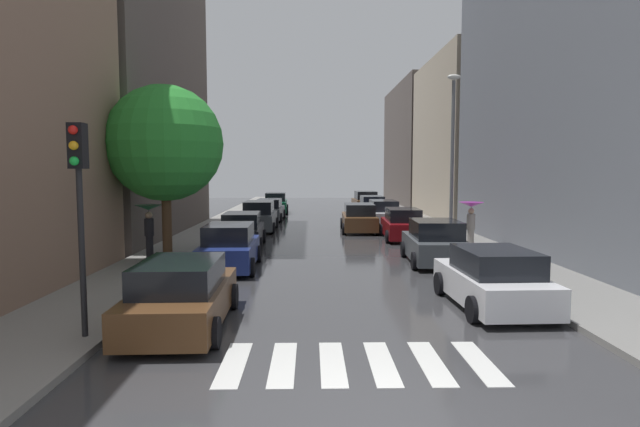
{
  "coord_description": "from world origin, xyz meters",
  "views": [
    {
      "loc": [
        -0.84,
        -6.6,
        3.51
      ],
      "look_at": [
        -0.28,
        23.99,
        0.95
      ],
      "focal_mm": 28.58,
      "sensor_mm": 36.0,
      "label": 1
    }
  ],
  "objects_px": {
    "parked_car_left_second": "(230,248)",
    "parked_car_left_third": "(242,231)",
    "parked_car_right_third": "(402,225)",
    "parked_car_left_sixth": "(276,204)",
    "lamp_post_right": "(452,149)",
    "parked_car_left_fifth": "(270,210)",
    "parked_car_left_nearest": "(182,296)",
    "parked_car_left_fourth": "(259,217)",
    "parked_car_right_fourth": "(383,214)",
    "parked_car_right_sixth": "(365,202)",
    "parked_car_right_fifth": "(372,207)",
    "pedestrian_near_tree": "(471,214)",
    "street_tree_left": "(165,144)",
    "parked_car_right_second": "(435,243)",
    "car_midroad": "(359,218)",
    "pedestrian_foreground": "(149,219)",
    "traffic_light_left_corner": "(79,182)",
    "parked_car_right_nearest": "(493,280)"
  },
  "relations": [
    {
      "from": "parked_car_left_fifth",
      "to": "traffic_light_left_corner",
      "type": "relative_size",
      "value": 1.12
    },
    {
      "from": "car_midroad",
      "to": "parked_car_right_nearest",
      "type": "bearing_deg",
      "value": -172.02
    },
    {
      "from": "parked_car_right_fourth",
      "to": "pedestrian_near_tree",
      "type": "relative_size",
      "value": 2.38
    },
    {
      "from": "parked_car_left_nearest",
      "to": "pedestrian_near_tree",
      "type": "relative_size",
      "value": 2.24
    },
    {
      "from": "car_midroad",
      "to": "traffic_light_left_corner",
      "type": "height_order",
      "value": "traffic_light_left_corner"
    },
    {
      "from": "parked_car_left_sixth",
      "to": "lamp_post_right",
      "type": "relative_size",
      "value": 0.63
    },
    {
      "from": "parked_car_left_fourth",
      "to": "traffic_light_left_corner",
      "type": "xyz_separation_m",
      "value": [
        -1.59,
        -19.6,
        2.47
      ]
    },
    {
      "from": "parked_car_left_fifth",
      "to": "pedestrian_foreground",
      "type": "relative_size",
      "value": 2.36
    },
    {
      "from": "parked_car_right_sixth",
      "to": "pedestrian_foreground",
      "type": "xyz_separation_m",
      "value": [
        -11.04,
        -24.55,
        0.84
      ]
    },
    {
      "from": "car_midroad",
      "to": "parked_car_left_nearest",
      "type": "bearing_deg",
      "value": 164.09
    },
    {
      "from": "parked_car_left_second",
      "to": "lamp_post_right",
      "type": "height_order",
      "value": "lamp_post_right"
    },
    {
      "from": "parked_car_left_sixth",
      "to": "parked_car_right_second",
      "type": "bearing_deg",
      "value": -163.84
    },
    {
      "from": "parked_car_left_nearest",
      "to": "parked_car_left_fourth",
      "type": "bearing_deg",
      "value": -1.01
    },
    {
      "from": "parked_car_left_second",
      "to": "parked_car_right_second",
      "type": "relative_size",
      "value": 1.0
    },
    {
      "from": "parked_car_left_fourth",
      "to": "car_midroad",
      "type": "relative_size",
      "value": 1.0
    },
    {
      "from": "parked_car_left_fifth",
      "to": "car_midroad",
      "type": "relative_size",
      "value": 1.03
    },
    {
      "from": "parked_car_left_sixth",
      "to": "parked_car_right_second",
      "type": "xyz_separation_m",
      "value": [
        7.6,
        -23.16,
        -0.03
      ]
    },
    {
      "from": "car_midroad",
      "to": "pedestrian_foreground",
      "type": "bearing_deg",
      "value": 138.28
    },
    {
      "from": "parked_car_left_fourth",
      "to": "parked_car_right_fourth",
      "type": "xyz_separation_m",
      "value": [
        7.63,
        2.37,
        -0.04
      ]
    },
    {
      "from": "parked_car_right_second",
      "to": "car_midroad",
      "type": "distance_m",
      "value": 10.45
    },
    {
      "from": "parked_car_left_fourth",
      "to": "pedestrian_near_tree",
      "type": "distance_m",
      "value": 12.77
    },
    {
      "from": "parked_car_left_second",
      "to": "pedestrian_foreground",
      "type": "relative_size",
      "value": 2.05
    },
    {
      "from": "parked_car_left_second",
      "to": "parked_car_left_third",
      "type": "relative_size",
      "value": 0.96
    },
    {
      "from": "parked_car_right_second",
      "to": "parked_car_right_third",
      "type": "xyz_separation_m",
      "value": [
        -0.01,
        6.78,
        -0.02
      ]
    },
    {
      "from": "parked_car_left_fourth",
      "to": "street_tree_left",
      "type": "xyz_separation_m",
      "value": [
        -2.46,
        -10.43,
        3.71
      ]
    },
    {
      "from": "parked_car_right_second",
      "to": "traffic_light_left_corner",
      "type": "distance_m",
      "value": 13.09
    },
    {
      "from": "traffic_light_left_corner",
      "to": "parked_car_right_sixth",
      "type": "bearing_deg",
      "value": 74.59
    },
    {
      "from": "parked_car_left_fourth",
      "to": "parked_car_left_sixth",
      "type": "height_order",
      "value": "parked_car_left_fourth"
    },
    {
      "from": "parked_car_right_third",
      "to": "lamp_post_right",
      "type": "distance_m",
      "value": 5.03
    },
    {
      "from": "street_tree_left",
      "to": "parked_car_left_second",
      "type": "bearing_deg",
      "value": -27.55
    },
    {
      "from": "parked_car_left_third",
      "to": "parked_car_left_sixth",
      "type": "height_order",
      "value": "parked_car_left_sixth"
    },
    {
      "from": "parked_car_right_sixth",
      "to": "parked_car_right_fifth",
      "type": "bearing_deg",
      "value": 176.59
    },
    {
      "from": "parked_car_left_sixth",
      "to": "pedestrian_foreground",
      "type": "relative_size",
      "value": 2.35
    },
    {
      "from": "parked_car_left_fourth",
      "to": "parked_car_left_fifth",
      "type": "distance_m",
      "value": 6.44
    },
    {
      "from": "parked_car_right_sixth",
      "to": "traffic_light_left_corner",
      "type": "bearing_deg",
      "value": 162.62
    },
    {
      "from": "parked_car_right_fourth",
      "to": "pedestrian_near_tree",
      "type": "bearing_deg",
      "value": -166.76
    },
    {
      "from": "parked_car_left_fifth",
      "to": "parked_car_left_nearest",
      "type": "bearing_deg",
      "value": -178.6
    },
    {
      "from": "parked_car_left_fourth",
      "to": "parked_car_right_fourth",
      "type": "bearing_deg",
      "value": -73.11
    },
    {
      "from": "parked_car_left_nearest",
      "to": "parked_car_right_fifth",
      "type": "height_order",
      "value": "parked_car_right_fifth"
    },
    {
      "from": "parked_car_right_fifth",
      "to": "car_midroad",
      "type": "height_order",
      "value": "parked_car_right_fifth"
    },
    {
      "from": "parked_car_right_nearest",
      "to": "pedestrian_near_tree",
      "type": "distance_m",
      "value": 9.45
    },
    {
      "from": "parked_car_left_sixth",
      "to": "lamp_post_right",
      "type": "height_order",
      "value": "lamp_post_right"
    },
    {
      "from": "parked_car_right_third",
      "to": "parked_car_left_sixth",
      "type": "bearing_deg",
      "value": 27.03
    },
    {
      "from": "parked_car_left_fourth",
      "to": "parked_car_right_third",
      "type": "relative_size",
      "value": 1.07
    },
    {
      "from": "parked_car_right_fourth",
      "to": "car_midroad",
      "type": "relative_size",
      "value": 1.03
    },
    {
      "from": "parked_car_left_nearest",
      "to": "parked_car_right_fourth",
      "type": "xyz_separation_m",
      "value": [
        7.5,
        20.94,
        0.05
      ]
    },
    {
      "from": "parked_car_left_nearest",
      "to": "parked_car_right_nearest",
      "type": "xyz_separation_m",
      "value": [
        7.56,
        1.54,
        -0.0
      ]
    },
    {
      "from": "parked_car_right_fifth",
      "to": "pedestrian_near_tree",
      "type": "distance_m",
      "value": 16.63
    },
    {
      "from": "parked_car_left_fourth",
      "to": "pedestrian_near_tree",
      "type": "bearing_deg",
      "value": -128.76
    },
    {
      "from": "parked_car_left_fifth",
      "to": "lamp_post_right",
      "type": "xyz_separation_m",
      "value": [
        9.32,
        -13.29,
        3.79
      ]
    }
  ]
}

